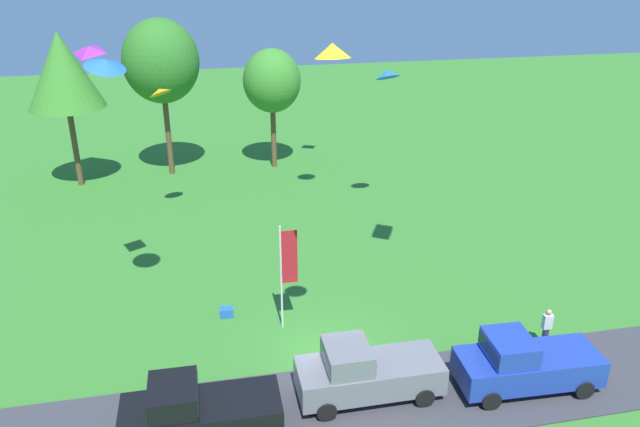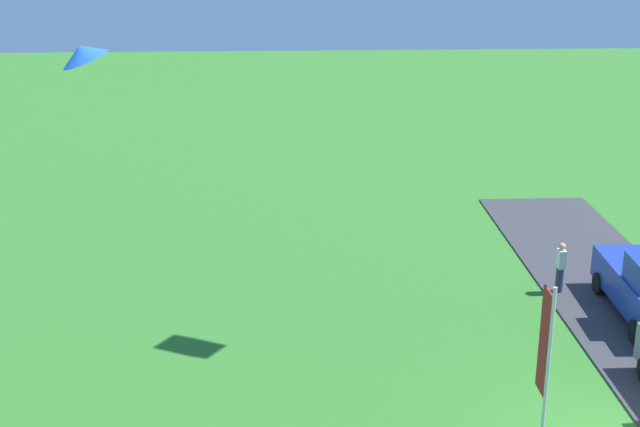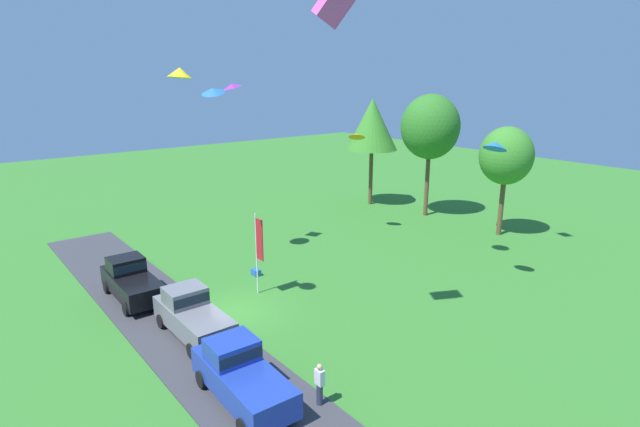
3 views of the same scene
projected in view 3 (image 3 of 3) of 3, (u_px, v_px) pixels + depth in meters
The scene contains 17 objects.
ground_plane at pixel (234, 313), 25.33m from camera, with size 120.00×120.00×0.00m, color #337528.
pavement_strip at pixel (179, 331), 23.56m from camera, with size 36.00×4.40×0.06m, color #38383D.
car_pickup_near_entrance at pixel (131, 280), 26.72m from camera, with size 5.02×2.10×2.14m.
car_pickup_mid_row at pixel (192, 313), 22.93m from camera, with size 5.00×2.05×2.14m.
car_pickup_far_end at pixel (240, 373), 18.33m from camera, with size 5.07×2.20×2.14m.
person_on_lawn at pixel (320, 384), 18.03m from camera, with size 0.36×0.24×1.71m.
tree_center_back at pixel (372, 124), 44.99m from camera, with size 4.62×4.62×9.75m.
tree_far_right at pixel (430, 127), 41.19m from camera, with size 4.86×4.86×10.25m.
tree_right_of_center at pixel (506, 156), 36.32m from camera, with size 3.86×3.86×8.16m.
flag_banner at pixel (259, 245), 26.79m from camera, with size 0.71×0.08×4.58m.
cooler_box at pixel (256, 272), 30.08m from camera, with size 0.56×0.40×0.40m, color blue.
kite_delta_mid_center at pixel (357, 136), 36.03m from camera, with size 1.21×1.21×0.26m, color orange.
kite_delta_over_trees at pixel (495, 145), 26.26m from camera, with size 1.25×1.25×0.40m, color blue.
kite_diamond_near_flag at pixel (231, 86), 31.08m from camera, with size 0.93×0.95×0.26m, color purple.
kite_box_high_right at pixel (333, 6), 18.56m from camera, with size 0.90×0.90×1.26m, color #EA4C9E.
kite_delta_high_left at pixel (180, 73), 21.28m from camera, with size 1.05×1.05×0.42m, color yellow.
kite_delta_trailing_tail at pixel (213, 91), 29.61m from camera, with size 1.39×1.39×0.30m, color blue.
Camera 3 is at (20.74, -10.98, 11.66)m, focal length 28.00 mm.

